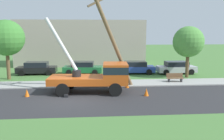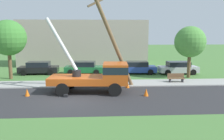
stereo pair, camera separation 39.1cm
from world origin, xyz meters
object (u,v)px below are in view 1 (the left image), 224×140
(traffic_cone_curbside, at_px, (127,85))
(park_bench, at_px, (175,78))
(leaning_utility_pole, at_px, (112,39))
(traffic_cone_ahead, at_px, (146,92))
(parked_sedan_black, at_px, (37,68))
(parked_sedan_blue, at_px, (135,67))
(utility_truck, at_px, (99,75))
(parked_sedan_green, at_px, (83,68))
(traffic_cone_behind, at_px, (27,93))
(roadside_tree_far, at_px, (188,42))
(roadside_tree_near, at_px, (6,38))
(parked_sedan_silver, at_px, (176,68))

(traffic_cone_curbside, distance_m, park_bench, 5.16)
(leaning_utility_pole, xyz_separation_m, traffic_cone_ahead, (2.39, -2.64, -3.92))
(parked_sedan_black, bearing_deg, parked_sedan_blue, -2.00)
(leaning_utility_pole, height_order, parked_sedan_black, leaning_utility_pole)
(utility_truck, height_order, parked_sedan_green, utility_truck)
(parked_sedan_green, distance_m, park_bench, 10.55)
(traffic_cone_behind, distance_m, parked_sedan_black, 9.79)
(roadside_tree_far, bearing_deg, utility_truck, -148.99)
(parked_sedan_blue, bearing_deg, leaning_utility_pole, -114.43)
(parked_sedan_black, height_order, roadside_tree_near, roadside_tree_near)
(traffic_cone_ahead, bearing_deg, traffic_cone_curbside, 111.43)
(utility_truck, relative_size, parked_sedan_green, 1.49)
(traffic_cone_ahead, xyz_separation_m, parked_sedan_black, (-10.40, 10.18, 0.43))
(parked_sedan_blue, xyz_separation_m, parked_sedan_silver, (4.73, -0.41, 0.00))
(parked_sedan_green, height_order, parked_sedan_blue, same)
(parked_sedan_silver, distance_m, roadside_tree_near, 18.63)
(parked_sedan_silver, relative_size, park_bench, 2.76)
(utility_truck, xyz_separation_m, parked_sedan_silver, (9.14, 8.01, -0.70))
(parked_sedan_silver, relative_size, roadside_tree_near, 0.73)
(traffic_cone_ahead, xyz_separation_m, parked_sedan_silver, (5.60, 9.38, 0.43))
(parked_sedan_green, bearing_deg, leaning_utility_pole, -69.36)
(parked_sedan_blue, xyz_separation_m, park_bench, (2.90, -5.30, -0.25))
(leaning_utility_pole, distance_m, parked_sedan_black, 11.54)
(leaning_utility_pole, xyz_separation_m, park_bench, (6.16, 1.86, -3.73))
(leaning_utility_pole, relative_size, roadside_tree_far, 1.53)
(traffic_cone_ahead, relative_size, traffic_cone_behind, 1.00)
(parked_sedan_black, bearing_deg, traffic_cone_behind, -81.76)
(traffic_cone_behind, bearing_deg, parked_sedan_blue, 43.30)
(traffic_cone_curbside, xyz_separation_m, parked_sedan_black, (-9.31, 7.42, 0.43))
(traffic_cone_ahead, relative_size, parked_sedan_silver, 0.13)
(traffic_cone_curbside, relative_size, parked_sedan_silver, 0.13)
(leaning_utility_pole, distance_m, parked_sedan_green, 8.67)
(roadside_tree_far, bearing_deg, parked_sedan_black, 169.25)
(traffic_cone_behind, relative_size, parked_sedan_black, 0.13)
(traffic_cone_ahead, height_order, traffic_cone_curbside, same)
(traffic_cone_behind, relative_size, parked_sedan_blue, 0.13)
(traffic_cone_curbside, bearing_deg, utility_truck, -150.32)
(utility_truck, height_order, parked_sedan_blue, utility_truck)
(traffic_cone_ahead, bearing_deg, parked_sedan_blue, 84.96)
(traffic_cone_curbside, height_order, park_bench, park_bench)
(traffic_cone_behind, bearing_deg, traffic_cone_ahead, -3.20)
(utility_truck, height_order, park_bench, utility_truck)
(parked_sedan_blue, bearing_deg, parked_sedan_silver, -5.01)
(leaning_utility_pole, bearing_deg, parked_sedan_green, 110.64)
(parked_sedan_black, relative_size, parked_sedan_blue, 0.99)
(traffic_cone_behind, relative_size, traffic_cone_curbside, 1.00)
(roadside_tree_far, bearing_deg, traffic_cone_curbside, -148.54)
(park_bench, xyz_separation_m, roadside_tree_near, (-16.38, 2.99, 3.73))
(parked_sedan_silver, bearing_deg, roadside_tree_far, -80.98)
(roadside_tree_near, bearing_deg, parked_sedan_silver, 5.92)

